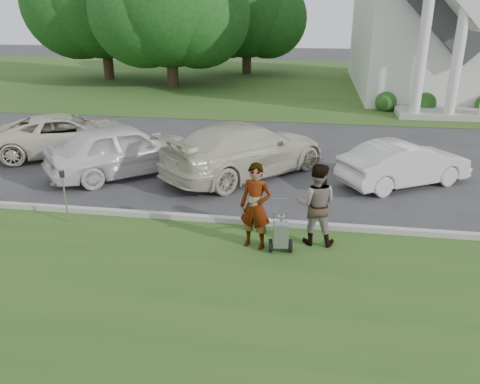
% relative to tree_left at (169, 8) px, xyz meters
% --- Properties ---
extents(ground, '(120.00, 120.00, 0.00)m').
position_rel_tree_left_xyz_m(ground, '(8.01, -21.99, -5.11)').
color(ground, '#333335').
rests_on(ground, ground).
extents(grass_strip, '(80.00, 7.00, 0.01)m').
position_rel_tree_left_xyz_m(grass_strip, '(8.01, -24.99, -5.11)').
color(grass_strip, '#2A521C').
rests_on(grass_strip, ground).
extents(church_lawn, '(80.00, 30.00, 0.01)m').
position_rel_tree_left_xyz_m(church_lawn, '(8.01, 5.01, -5.11)').
color(church_lawn, '#2A521C').
rests_on(church_lawn, ground).
extents(curb, '(80.00, 0.18, 0.15)m').
position_rel_tree_left_xyz_m(curb, '(8.01, -21.44, -5.04)').
color(curb, '#9E9E93').
rests_on(curb, ground).
extents(tree_left, '(10.63, 8.40, 9.71)m').
position_rel_tree_left_xyz_m(tree_left, '(0.00, 0.00, 0.00)').
color(tree_left, '#332316').
rests_on(tree_left, ground).
extents(tree_far, '(11.64, 9.20, 10.73)m').
position_rel_tree_left_xyz_m(tree_far, '(-6.00, 3.00, 0.58)').
color(tree_far, '#332316').
rests_on(tree_far, ground).
extents(tree_back, '(9.61, 7.60, 8.89)m').
position_rel_tree_left_xyz_m(tree_back, '(4.00, 8.00, -0.38)').
color(tree_back, '#332316').
rests_on(tree_back, ground).
extents(striping_cart, '(0.54, 1.04, 0.93)m').
position_rel_tree_left_xyz_m(striping_cart, '(9.23, -22.73, -4.71)').
color(striping_cart, black).
rests_on(striping_cart, ground).
extents(person_left, '(0.79, 0.61, 1.94)m').
position_rel_tree_left_xyz_m(person_left, '(8.65, -22.59, -4.14)').
color(person_left, '#999999').
rests_on(person_left, ground).
extents(person_right, '(0.95, 0.76, 1.88)m').
position_rel_tree_left_xyz_m(person_right, '(9.95, -22.19, -4.17)').
color(person_right, '#999999').
rests_on(person_right, ground).
extents(parking_meter_near, '(0.10, 0.09, 1.39)m').
position_rel_tree_left_xyz_m(parking_meter_near, '(3.88, -22.04, -4.23)').
color(parking_meter_near, gray).
rests_on(parking_meter_near, ground).
extents(car_a, '(5.67, 4.58, 1.44)m').
position_rel_tree_left_xyz_m(car_a, '(0.90, -16.34, -4.39)').
color(car_a, beige).
rests_on(car_a, ground).
extents(car_b, '(4.96, 4.69, 1.66)m').
position_rel_tree_left_xyz_m(car_b, '(3.90, -18.27, -4.28)').
color(car_b, silver).
rests_on(car_b, ground).
extents(car_c, '(5.55, 5.88, 1.67)m').
position_rel_tree_left_xyz_m(car_c, '(7.72, -17.68, -4.27)').
color(car_c, beige).
rests_on(car_c, ground).
extents(car_d, '(4.19, 3.31, 1.33)m').
position_rel_tree_left_xyz_m(car_d, '(12.56, -17.88, -4.44)').
color(car_d, silver).
rests_on(car_d, ground).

